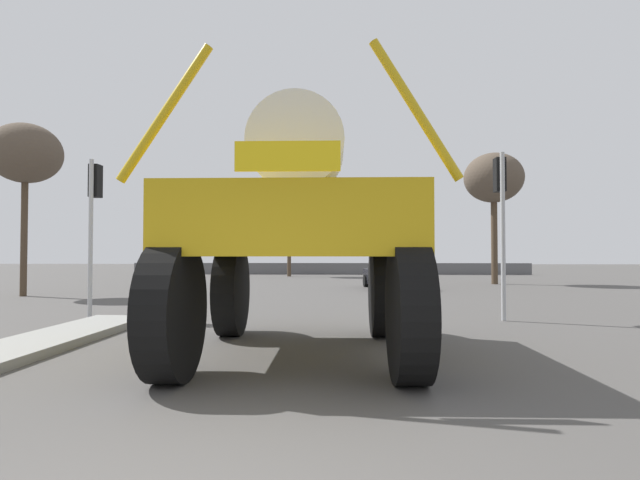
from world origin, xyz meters
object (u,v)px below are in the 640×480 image
(oversize_sprayer, at_px, (300,231))
(bare_tree_far_center, at_px, (289,200))
(traffic_signal_near_right, at_px, (501,198))
(bare_tree_left, at_px, (25,155))
(bare_tree_right, at_px, (494,179))
(traffic_signal_near_left, at_px, (94,203))
(sedan_ahead, at_px, (389,273))

(oversize_sprayer, bearing_deg, bare_tree_far_center, 5.51)
(traffic_signal_near_right, distance_m, bare_tree_left, 17.46)
(oversize_sprayer, relative_size, bare_tree_right, 0.78)
(traffic_signal_near_left, bearing_deg, bare_tree_right, 46.07)
(sedan_ahead, xyz_separation_m, bare_tree_left, (-14.37, -4.80, 4.73))
(oversize_sprayer, height_order, traffic_signal_near_right, oversize_sprayer)
(traffic_signal_near_right, distance_m, bare_tree_right, 15.84)
(traffic_signal_near_left, xyz_separation_m, bare_tree_far_center, (2.47, 23.81, 2.56))
(sedan_ahead, distance_m, traffic_signal_near_left, 14.14)
(sedan_ahead, bearing_deg, traffic_signal_near_right, -179.04)
(oversize_sprayer, distance_m, bare_tree_far_center, 28.66)
(sedan_ahead, distance_m, bare_tree_left, 15.88)
(sedan_ahead, bearing_deg, oversize_sprayer, 161.79)
(oversize_sprayer, xyz_separation_m, traffic_signal_near_right, (4.57, 4.46, 1.01))
(traffic_signal_near_left, bearing_deg, bare_tree_left, 133.07)
(traffic_signal_near_left, distance_m, bare_tree_left, 8.99)
(oversize_sprayer, bearing_deg, traffic_signal_near_right, -46.56)
(sedan_ahead, xyz_separation_m, traffic_signal_near_left, (-8.48, -11.10, 2.21))
(bare_tree_left, bearing_deg, bare_tree_right, 23.18)
(sedan_ahead, bearing_deg, traffic_signal_near_left, 134.76)
(bare_tree_left, bearing_deg, bare_tree_far_center, 64.47)
(bare_tree_right, bearing_deg, oversize_sprayer, -114.38)
(bare_tree_left, distance_m, bare_tree_far_center, 19.40)
(oversize_sprayer, distance_m, bare_tree_right, 21.71)
(bare_tree_right, bearing_deg, bare_tree_far_center, 143.80)
(bare_tree_far_center, bearing_deg, traffic_signal_near_right, -72.00)
(bare_tree_right, bearing_deg, bare_tree_left, -156.82)
(oversize_sprayer, height_order, bare_tree_right, bare_tree_right)
(sedan_ahead, bearing_deg, bare_tree_left, 100.60)
(oversize_sprayer, height_order, bare_tree_far_center, bare_tree_far_center)
(bare_tree_right, relative_size, bare_tree_far_center, 1.04)
(sedan_ahead, relative_size, bare_tree_left, 0.65)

